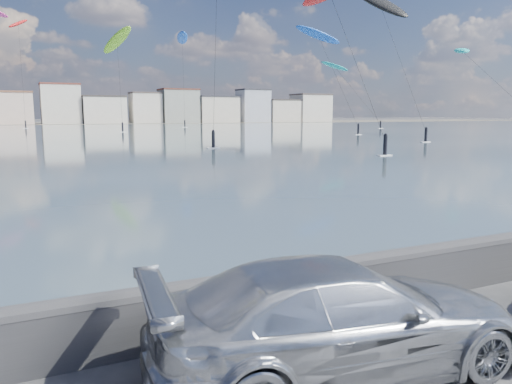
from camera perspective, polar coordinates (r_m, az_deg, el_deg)
bay_water at (r=96.35m, az=-23.62°, el=6.03°), size 500.00×177.00×0.00m
far_shore_strip at (r=204.78m, az=-24.69°, el=7.13°), size 500.00×60.00×0.00m
seawall at (r=8.65m, az=-2.35°, el=-12.34°), size 400.00×0.36×1.08m
far_buildings at (r=190.79m, az=-24.35°, el=8.89°), size 240.79×13.26×14.60m
car_silver at (r=7.53m, az=9.53°, el=-13.87°), size 5.87×2.91×1.64m
kitesurfer_0 at (r=148.60m, az=-8.43°, el=16.97°), size 6.32×16.35×26.78m
kitesurfer_4 at (r=139.41m, az=9.01°, el=13.94°), size 6.98×20.52×18.43m
kitesurfer_7 at (r=154.43m, az=-25.53°, el=16.86°), size 6.78×20.24×29.87m
kitesurfer_14 at (r=92.40m, az=22.59°, el=14.55°), size 7.92×17.83×15.02m
kitesurfer_15 at (r=94.83m, az=7.15°, el=17.25°), size 9.00×9.98×19.87m
kitesurfer_17 at (r=114.80m, az=-15.60°, el=16.30°), size 6.62×15.37×22.22m
kitesurfer_18 at (r=83.85m, az=13.96°, el=20.16°), size 7.99×19.77×24.13m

